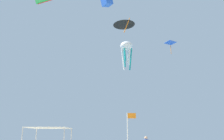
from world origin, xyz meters
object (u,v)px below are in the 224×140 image
at_px(canopy_tent, 49,129).
at_px(kite_delta_black, 124,23).
at_px(banner_flag, 129,134).
at_px(kite_diamond_blue, 170,43).
at_px(kite_octopus_white, 127,47).

height_order(canopy_tent, kite_delta_black, kite_delta_black).
relative_size(banner_flag, kite_diamond_blue, 1.44).
height_order(canopy_tent, kite_octopus_white, kite_octopus_white).
bearing_deg(kite_delta_black, canopy_tent, 142.02).
relative_size(canopy_tent, kite_diamond_blue, 1.42).
distance_m(banner_flag, kite_delta_black, 26.63).
xyz_separation_m(banner_flag, kite_diamond_blue, (10.33, 24.39, 16.56)).
bearing_deg(kite_octopus_white, canopy_tent, -169.44).
distance_m(kite_diamond_blue, kite_delta_black, 10.48).
relative_size(banner_flag, kite_delta_black, 0.76).
xyz_separation_m(banner_flag, kite_delta_black, (1.23, 19.45, 18.14)).
bearing_deg(kite_octopus_white, banner_flag, -154.00).
distance_m(canopy_tent, kite_delta_black, 24.97).
xyz_separation_m(banner_flag, kite_octopus_white, (2.13, 25.78, 16.21)).
xyz_separation_m(canopy_tent, banner_flag, (6.06, -3.49, -0.38)).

